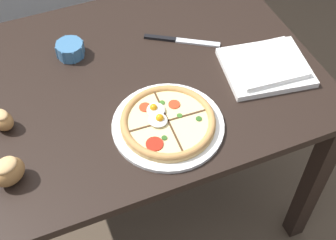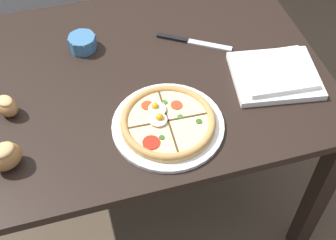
# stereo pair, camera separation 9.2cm
# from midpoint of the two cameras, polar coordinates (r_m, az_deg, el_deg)

# --- Properties ---
(ground_plane) EXTENTS (12.00, 12.00, 0.00)m
(ground_plane) POSITION_cam_midpoint_polar(r_m,az_deg,el_deg) (2.05, -1.35, -9.34)
(ground_plane) COLOR brown
(dining_table) EXTENTS (1.15, 0.84, 0.74)m
(dining_table) POSITION_cam_midpoint_polar(r_m,az_deg,el_deg) (1.54, -1.77, 2.55)
(dining_table) COLOR black
(dining_table) RESTS_ON ground_plane
(pizza) EXTENTS (0.32, 0.32, 0.05)m
(pizza) POSITION_cam_midpoint_polar(r_m,az_deg,el_deg) (1.30, 1.99, -0.41)
(pizza) COLOR white
(pizza) RESTS_ON dining_table
(ramekin_bowl) EXTENTS (0.09, 0.09, 0.05)m
(ramekin_bowl) POSITION_cam_midpoint_polar(r_m,az_deg,el_deg) (1.54, -8.72, 9.28)
(ramekin_bowl) COLOR teal
(ramekin_bowl) RESTS_ON dining_table
(napkin_folded) EXTENTS (0.29, 0.26, 0.04)m
(napkin_folded) POSITION_cam_midpoint_polar(r_m,az_deg,el_deg) (1.48, 14.69, 5.38)
(napkin_folded) COLOR white
(napkin_folded) RESTS_ON dining_table
(bread_piece_near) EXTENTS (0.11, 0.10, 0.08)m
(bread_piece_near) POSITION_cam_midpoint_polar(r_m,az_deg,el_deg) (1.26, -17.24, -4.33)
(bread_piece_near) COLOR #A3703D
(bread_piece_near) RESTS_ON dining_table
(bread_piece_mid) EXTENTS (0.09, 0.09, 0.06)m
(bread_piece_mid) POSITION_cam_midpoint_polar(r_m,az_deg,el_deg) (1.38, -17.29, 1.57)
(bread_piece_mid) COLOR #A3703D
(bread_piece_mid) RESTS_ON dining_table
(knife_main) EXTENTS (0.22, 0.15, 0.01)m
(knife_main) POSITION_cam_midpoint_polar(r_m,az_deg,el_deg) (1.57, 4.77, 9.40)
(knife_main) COLOR silver
(knife_main) RESTS_ON dining_table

